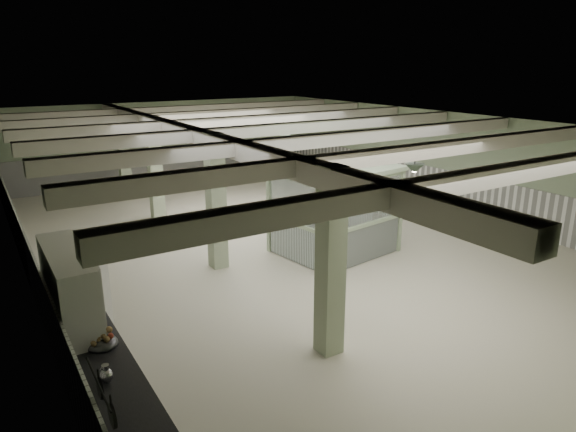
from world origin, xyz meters
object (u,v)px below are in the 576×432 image
prep_counter (98,374)px  filing_cabinet (379,223)px  guard_booth (335,194)px  walkin_cooler (74,309)px

prep_counter → filing_cabinet: (9.00, 3.37, 0.17)m
guard_booth → filing_cabinet: (1.61, -0.11, -1.09)m
prep_counter → guard_booth: guard_booth is taller
prep_counter → walkin_cooler: bearing=94.0°
walkin_cooler → filing_cabinet: 9.35m
walkin_cooler → filing_cabinet: (9.08, 2.17, -0.49)m
walkin_cooler → guard_booth: (7.47, 2.28, 0.59)m
prep_counter → walkin_cooler: 1.37m
walkin_cooler → prep_counter: bearing=-86.0°
prep_counter → filing_cabinet: 9.61m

